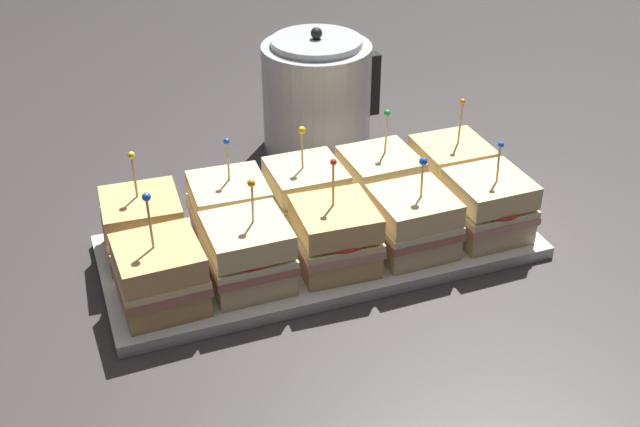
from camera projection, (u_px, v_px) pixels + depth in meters
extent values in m
plane|color=#383333|center=(320.00, 252.00, 1.18)|extent=(6.00, 6.00, 0.00)
cube|color=silver|center=(320.00, 249.00, 1.18)|extent=(0.63, 0.26, 0.01)
cube|color=silver|center=(320.00, 244.00, 1.18)|extent=(0.63, 0.26, 0.01)
cube|color=tan|center=(162.00, 292.00, 1.04)|extent=(0.11, 0.11, 0.03)
cube|color=#B26B60|center=(161.00, 278.00, 1.03)|extent=(0.11, 0.11, 0.01)
cube|color=beige|center=(160.00, 272.00, 1.03)|extent=(0.11, 0.11, 0.01)
cube|color=tan|center=(158.00, 258.00, 1.01)|extent=(0.11, 0.11, 0.03)
cylinder|color=tan|center=(150.00, 225.00, 0.99)|extent=(0.00, 0.01, 0.08)
sphere|color=blue|center=(146.00, 197.00, 0.97)|extent=(0.01, 0.01, 0.01)
cube|color=beige|center=(249.00, 272.00, 1.08)|extent=(0.11, 0.11, 0.03)
cube|color=#B26B60|center=(248.00, 258.00, 1.07)|extent=(0.11, 0.11, 0.01)
cube|color=beige|center=(248.00, 251.00, 1.06)|extent=(0.11, 0.11, 0.01)
cylinder|color=red|center=(251.00, 255.00, 1.05)|extent=(0.07, 0.07, 0.00)
cube|color=beige|center=(247.00, 235.00, 1.05)|extent=(0.11, 0.11, 0.03)
cylinder|color=tan|center=(253.00, 206.00, 1.03)|extent=(0.00, 0.01, 0.07)
sphere|color=orange|center=(251.00, 183.00, 1.01)|extent=(0.01, 0.01, 0.01)
cube|color=tan|center=(336.00, 254.00, 1.12)|extent=(0.11, 0.11, 0.03)
cube|color=tan|center=(337.00, 240.00, 1.11)|extent=(0.12, 0.12, 0.01)
cube|color=beige|center=(337.00, 234.00, 1.10)|extent=(0.11, 0.11, 0.01)
cylinder|color=red|center=(342.00, 237.00, 1.08)|extent=(0.07, 0.07, 0.00)
cube|color=#E0B771|center=(337.00, 218.00, 1.09)|extent=(0.11, 0.11, 0.03)
cylinder|color=tan|center=(335.00, 186.00, 1.07)|extent=(0.00, 0.00, 0.08)
sphere|color=red|center=(335.00, 162.00, 1.05)|extent=(0.01, 0.01, 0.01)
cube|color=beige|center=(411.00, 239.00, 1.15)|extent=(0.11, 0.11, 0.03)
cube|color=#B26B60|center=(412.00, 225.00, 1.14)|extent=(0.11, 0.11, 0.01)
cube|color=beige|center=(413.00, 219.00, 1.13)|extent=(0.11, 0.11, 0.01)
cube|color=beige|center=(414.00, 206.00, 1.12)|extent=(0.11, 0.11, 0.03)
cylinder|color=tan|center=(422.00, 182.00, 1.10)|extent=(0.00, 0.01, 0.07)
sphere|color=blue|center=(423.00, 161.00, 1.08)|extent=(0.01, 0.01, 0.01)
cube|color=beige|center=(486.00, 223.00, 1.19)|extent=(0.11, 0.11, 0.03)
cube|color=tan|center=(487.00, 210.00, 1.17)|extent=(0.11, 0.11, 0.01)
cube|color=beige|center=(488.00, 204.00, 1.17)|extent=(0.11, 0.11, 0.01)
cylinder|color=red|center=(495.00, 206.00, 1.15)|extent=(0.08, 0.08, 0.00)
cube|color=beige|center=(490.00, 189.00, 1.15)|extent=(0.11, 0.11, 0.03)
cylinder|color=tan|center=(498.00, 166.00, 1.13)|extent=(0.00, 0.01, 0.07)
sphere|color=blue|center=(501.00, 145.00, 1.11)|extent=(0.01, 0.01, 0.01)
cube|color=tan|center=(145.00, 242.00, 1.14)|extent=(0.11, 0.11, 0.03)
cube|color=tan|center=(143.00, 229.00, 1.13)|extent=(0.12, 0.12, 0.01)
cube|color=beige|center=(143.00, 222.00, 1.13)|extent=(0.11, 0.11, 0.01)
cube|color=tan|center=(141.00, 209.00, 1.11)|extent=(0.11, 0.11, 0.03)
cylinder|color=tan|center=(135.00, 179.00, 1.10)|extent=(0.00, 0.00, 0.08)
sphere|color=yellow|center=(131.00, 155.00, 1.08)|extent=(0.01, 0.01, 0.01)
cube|color=beige|center=(231.00, 227.00, 1.18)|extent=(0.11, 0.11, 0.03)
cube|color=tan|center=(230.00, 214.00, 1.16)|extent=(0.11, 0.11, 0.01)
cube|color=beige|center=(230.00, 208.00, 1.16)|extent=(0.11, 0.11, 0.01)
cylinder|color=red|center=(233.00, 211.00, 1.14)|extent=(0.08, 0.08, 0.00)
cube|color=beige|center=(229.00, 193.00, 1.14)|extent=(0.11, 0.11, 0.03)
cylinder|color=tan|center=(228.00, 164.00, 1.13)|extent=(0.00, 0.01, 0.07)
sphere|color=blue|center=(227.00, 141.00, 1.11)|extent=(0.01, 0.01, 0.01)
cube|color=beige|center=(305.00, 211.00, 1.21)|extent=(0.11, 0.11, 0.03)
cube|color=#B26B60|center=(305.00, 198.00, 1.20)|extent=(0.11, 0.11, 0.01)
cube|color=beige|center=(305.00, 192.00, 1.20)|extent=(0.11, 0.11, 0.01)
cylinder|color=red|center=(309.00, 195.00, 1.18)|extent=(0.08, 0.08, 0.00)
cube|color=beige|center=(305.00, 177.00, 1.18)|extent=(0.11, 0.11, 0.03)
cylinder|color=tan|center=(302.00, 152.00, 1.16)|extent=(0.00, 0.01, 0.07)
sphere|color=yellow|center=(302.00, 130.00, 1.14)|extent=(0.01, 0.01, 0.01)
cube|color=beige|center=(379.00, 198.00, 1.24)|extent=(0.11, 0.11, 0.03)
cube|color=tan|center=(379.00, 186.00, 1.23)|extent=(0.11, 0.11, 0.01)
cube|color=beige|center=(380.00, 180.00, 1.23)|extent=(0.11, 0.11, 0.01)
cylinder|color=red|center=(385.00, 182.00, 1.21)|extent=(0.07, 0.07, 0.00)
cube|color=beige|center=(380.00, 165.00, 1.21)|extent=(0.11, 0.11, 0.03)
cylinder|color=tan|center=(386.00, 136.00, 1.20)|extent=(0.00, 0.01, 0.08)
sphere|color=green|center=(387.00, 113.00, 1.18)|extent=(0.01, 0.01, 0.01)
cube|color=#DBB77A|center=(449.00, 184.00, 1.28)|extent=(0.11, 0.11, 0.03)
cube|color=tan|center=(451.00, 172.00, 1.27)|extent=(0.11, 0.11, 0.01)
cube|color=beige|center=(451.00, 166.00, 1.26)|extent=(0.11, 0.11, 0.01)
cube|color=#E8C281|center=(452.00, 154.00, 1.25)|extent=(0.11, 0.11, 0.03)
cylinder|color=tan|center=(460.00, 125.00, 1.23)|extent=(0.00, 0.01, 0.08)
sphere|color=orange|center=(462.00, 101.00, 1.21)|extent=(0.01, 0.01, 0.01)
cylinder|color=#B7BABF|center=(317.00, 97.00, 1.43)|extent=(0.19, 0.19, 0.19)
cylinder|color=#B7BABF|center=(316.00, 42.00, 1.37)|extent=(0.16, 0.16, 0.01)
sphere|color=black|center=(316.00, 33.00, 1.36)|extent=(0.02, 0.02, 0.02)
cube|color=black|center=(373.00, 84.00, 1.45)|extent=(0.02, 0.02, 0.11)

